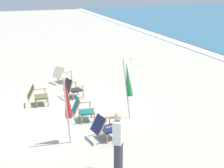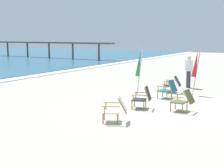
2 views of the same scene
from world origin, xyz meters
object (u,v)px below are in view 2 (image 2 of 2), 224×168
Objects in this scene: beach_chair_front_right at (173,84)px; umbrella_furled_red at (196,64)px; beach_chair_back_right at (116,108)px; beach_chair_mid_center at (184,100)px; umbrella_furled_green at (139,64)px; person_near_chairs at (189,71)px; beach_chair_front_left at (143,97)px; beach_chair_far_center at (168,89)px.

umbrella_furled_red is (-0.08, -1.04, 0.95)m from beach_chair_front_right.
beach_chair_mid_center is at bearing -30.63° from beach_chair_back_right.
beach_chair_mid_center is 0.37× the size of umbrella_furled_green.
beach_chair_front_right is at bearing 172.76° from person_near_chairs.
beach_chair_front_left is at bearing 101.82° from beach_chair_mid_center.
beach_chair_mid_center reaches higher than beach_chair_front_right.
beach_chair_far_center is 0.49× the size of person_near_chairs.
beach_chair_front_right is at bearing 1.60° from beach_chair_back_right.
beach_chair_back_right is (-4.23, 0.14, -0.00)m from beach_chair_far_center.
beach_chair_mid_center is at bearing -78.18° from beach_chair_front_left.
beach_chair_back_right is 5.78m from umbrella_furled_red.
beach_chair_front_left is 2.99m from umbrella_furled_green.
beach_chair_front_left is 0.50× the size of person_near_chairs.
beach_chair_back_right is at bearing 149.37° from beach_chair_mid_center.
umbrella_furled_red is at bearing 8.75° from beach_chair_mid_center.
beach_chair_far_center is 4.24m from beach_chair_back_right.
beach_chair_back_right reaches higher than beach_chair_front_right.
beach_chair_back_right is 4.85m from umbrella_furled_green.
beach_chair_front_left is 3.68m from beach_chair_front_right.
beach_chair_back_right is 0.57× the size of person_near_chairs.
beach_chair_front_right is 1.78m from person_near_chairs.
beach_chair_front_right is 1.94m from umbrella_furled_green.
umbrella_furled_red is at bearing -14.11° from beach_chair_front_left.
umbrella_furled_red reaches higher than beach_chair_front_right.
beach_chair_mid_center is at bearing -165.38° from person_near_chairs.
beach_chair_far_center is 0.38× the size of umbrella_furled_green.
beach_chair_front_right is 5.72m from beach_chair_back_right.
umbrella_furled_green reaches higher than beach_chair_back_right.
beach_chair_mid_center is (2.34, -1.39, -0.00)m from beach_chair_back_right.
beach_chair_far_center is 1.02× the size of beach_chair_mid_center.
person_near_chairs is at bearing -0.45° from beach_chair_back_right.
umbrella_furled_red is at bearing -64.14° from umbrella_furled_green.
beach_chair_front_left is 0.96× the size of beach_chair_front_right.
beach_chair_far_center is at bearing -168.52° from beach_chair_front_right.
beach_chair_front_left is at bearing -151.82° from umbrella_furled_green.
umbrella_furled_red is (3.59, -0.90, 0.94)m from beach_chair_front_left.
beach_chair_front_right is (1.49, 0.30, -0.01)m from beach_chair_far_center.
person_near_chairs is (7.43, -0.06, 0.41)m from beach_chair_back_right.
beach_chair_back_right is at bearing -163.32° from umbrella_furled_green.
umbrella_furled_green is at bearing 16.68° from beach_chair_back_right.
beach_chair_front_left is 2.05m from beach_chair_back_right.
beach_chair_front_left is at bearing 0.63° from beach_chair_back_right.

